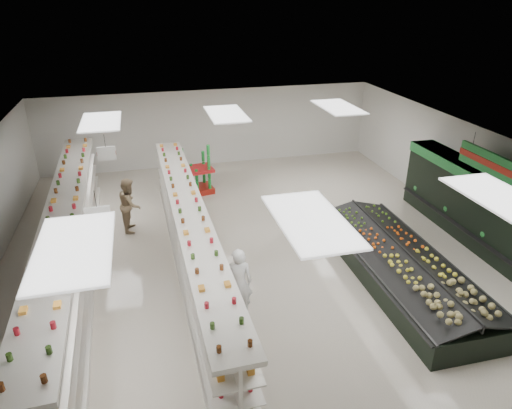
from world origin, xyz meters
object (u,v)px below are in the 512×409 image
object	(u,v)px
soda_endcap	(194,172)
shopper_background	(130,204)
shopper_main	(238,283)
gondola_center	(191,243)
gondola_left	(71,250)
produce_island	(401,265)

from	to	relation	value
soda_endcap	shopper_background	world-z (taller)	soda_endcap
soda_endcap	shopper_main	size ratio (longest dim) A/B	0.98
shopper_background	gondola_center	bearing A→B (deg)	-146.90
shopper_main	soda_endcap	bearing A→B (deg)	-80.40
gondola_left	shopper_background	distance (m)	3.02
soda_endcap	shopper_main	world-z (taller)	shopper_main
gondola_left	gondola_center	xyz separation A→B (m)	(2.98, -0.26, -0.07)
gondola_center	shopper_background	world-z (taller)	gondola_center
produce_island	soda_endcap	world-z (taller)	soda_endcap
shopper_background	shopper_main	bearing A→B (deg)	-149.17
produce_island	shopper_background	bearing A→B (deg)	146.08
gondola_left	shopper_main	bearing A→B (deg)	-32.83
soda_endcap	gondola_left	bearing A→B (deg)	-126.49
gondola_center	shopper_main	bearing A→B (deg)	-68.87
gondola_center	soda_endcap	distance (m)	5.35
produce_island	shopper_background	xyz separation A→B (m)	(-6.77, 4.56, 0.44)
gondola_left	soda_endcap	distance (m)	6.26
produce_island	soda_endcap	bearing A→B (deg)	122.91
gondola_left	shopper_background	bearing A→B (deg)	59.71
gondola_left	shopper_main	distance (m)	4.45
gondola_left	soda_endcap	world-z (taller)	gondola_left
produce_island	shopper_main	xyz separation A→B (m)	(-4.40, -0.39, 0.45)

